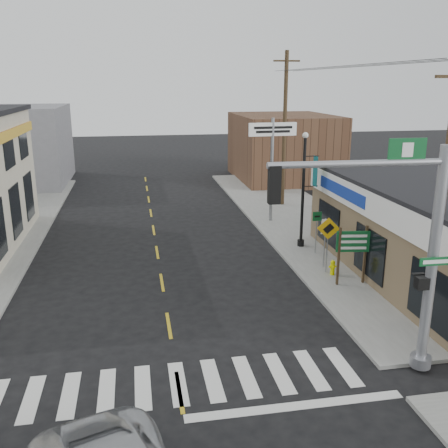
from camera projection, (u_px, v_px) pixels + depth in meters
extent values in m
plane|color=black|center=(179.00, 392.00, 13.90)|extent=(140.00, 140.00, 0.00)
cube|color=slate|center=(319.00, 236.00, 27.73)|extent=(6.00, 38.00, 0.13)
cube|color=gold|center=(162.00, 282.00, 21.46)|extent=(0.12, 56.00, 0.01)
cube|color=silver|center=(178.00, 383.00, 14.27)|extent=(11.00, 2.20, 0.01)
cube|color=brown|center=(283.00, 147.00, 43.57)|extent=(8.00, 10.00, 5.60)
cube|color=slate|center=(10.00, 146.00, 41.40)|extent=(9.00, 10.00, 6.40)
cylinder|color=#90929A|center=(432.00, 262.00, 14.03)|extent=(0.31, 0.31, 6.60)
cylinder|color=#90929A|center=(360.00, 164.00, 12.83)|extent=(4.84, 0.18, 0.18)
cube|color=black|center=(276.00, 186.00, 12.58)|extent=(0.31, 0.24, 0.99)
cube|color=#0E4E23|center=(437.00, 261.00, 13.79)|extent=(1.04, 0.04, 0.24)
cube|color=#0E4E23|center=(408.00, 150.00, 12.96)|extent=(1.04, 0.05, 0.60)
cube|color=black|center=(423.00, 284.00, 14.10)|extent=(0.35, 0.29, 0.35)
cube|color=#453420|center=(339.00, 256.00, 20.59)|extent=(0.09, 0.09, 2.50)
cube|color=#453420|center=(365.00, 255.00, 20.79)|extent=(0.09, 0.09, 2.50)
cube|color=#094D2A|center=(354.00, 242.00, 20.46)|extent=(1.43, 0.05, 0.89)
cylinder|color=#D5D500|center=(332.00, 269.00, 21.92)|extent=(0.19, 0.19, 0.54)
sphere|color=#D5D500|center=(333.00, 262.00, 21.84)|extent=(0.21, 0.21, 0.21)
cylinder|color=gray|center=(327.00, 248.00, 21.95)|extent=(0.06, 0.06, 2.32)
cube|color=#DA9A09|center=(328.00, 229.00, 21.68)|extent=(0.99, 0.03, 0.99)
cylinder|color=black|center=(303.00, 193.00, 25.09)|extent=(0.15, 0.15, 5.62)
sphere|color=silver|center=(305.00, 135.00, 24.30)|extent=(0.30, 0.30, 0.30)
cube|color=#0F565B|center=(315.00, 171.00, 24.89)|extent=(0.02, 0.59, 1.51)
cylinder|color=gray|center=(272.00, 170.00, 29.81)|extent=(0.18, 0.18, 6.17)
cube|color=white|center=(273.00, 129.00, 29.14)|extent=(2.90, 0.18, 0.77)
cylinder|color=black|center=(392.00, 245.00, 21.50)|extent=(0.18, 0.18, 2.83)
ellipsoid|color=#153515|center=(435.00, 311.00, 17.46)|extent=(1.25, 1.25, 0.94)
ellipsoid|color=black|center=(375.00, 268.00, 21.54)|extent=(1.14, 1.14, 0.86)
cylinder|color=#4A3B22|center=(442.00, 203.00, 15.96)|extent=(0.23, 0.23, 8.92)
cylinder|color=#492D21|center=(284.00, 130.00, 33.25)|extent=(0.26, 0.26, 10.15)
cube|color=#492D21|center=(287.00, 61.00, 32.04)|extent=(1.76, 0.11, 0.11)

